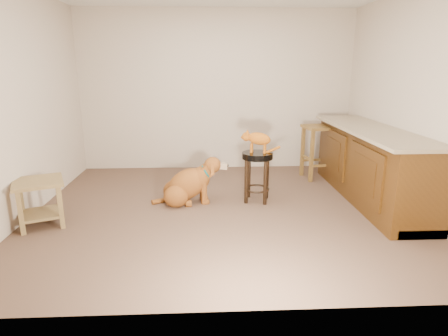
{
  "coord_description": "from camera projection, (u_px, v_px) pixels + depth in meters",
  "views": [
    {
      "loc": [
        -0.19,
        -4.31,
        1.69
      ],
      "look_at": [
        0.04,
        0.27,
        0.45
      ],
      "focal_mm": 30.0,
      "sensor_mm": 36.0,
      "label": 1
    }
  ],
  "objects": [
    {
      "name": "floor",
      "position": [
        222.0,
        209.0,
        4.6
      ],
      "size": [
        4.5,
        4.0,
        0.01
      ],
      "primitive_type": "cube",
      "color": "brown",
      "rests_on": "ground"
    },
    {
      "name": "tabby_kitten",
      "position": [
        257.0,
        139.0,
        4.69
      ],
      "size": [
        0.51,
        0.22,
        0.31
      ],
      "rotation": [
        0.0,
        0.0,
        -0.25
      ],
      "color": "#8F470E",
      "rests_on": "padded_stool"
    },
    {
      "name": "room_shell",
      "position": [
        222.0,
        68.0,
        4.16
      ],
      "size": [
        4.54,
        4.04,
        2.62
      ],
      "color": "#BDAB98",
      "rests_on": "ground"
    },
    {
      "name": "side_table",
      "position": [
        40.0,
        196.0,
        4.05
      ],
      "size": [
        0.65,
        0.65,
        0.51
      ],
      "rotation": [
        0.0,
        0.0,
        0.41
      ],
      "color": "olive",
      "rests_on": "ground"
    },
    {
      "name": "wood_stool",
      "position": [
        318.0,
        151.0,
        5.79
      ],
      "size": [
        0.5,
        0.5,
        0.83
      ],
      "rotation": [
        0.0,
        0.0,
        0.14
      ],
      "color": "brown",
      "rests_on": "ground"
    },
    {
      "name": "cabinet_run",
      "position": [
        370.0,
        166.0,
        4.87
      ],
      "size": [
        0.7,
        2.56,
        0.94
      ],
      "color": "#42260B",
      "rests_on": "ground"
    },
    {
      "name": "golden_retriever",
      "position": [
        188.0,
        185.0,
        4.76
      ],
      "size": [
        0.99,
        0.52,
        0.63
      ],
      "rotation": [
        0.0,
        0.0,
        0.12
      ],
      "color": "brown",
      "rests_on": "ground"
    },
    {
      "name": "padded_stool",
      "position": [
        257.0,
        167.0,
        4.78
      ],
      "size": [
        0.4,
        0.4,
        0.64
      ],
      "rotation": [
        0.0,
        0.0,
        -0.25
      ],
      "color": "black",
      "rests_on": "ground"
    }
  ]
}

